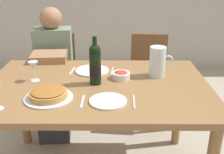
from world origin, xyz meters
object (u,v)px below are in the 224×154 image
diner_left (53,69)px  wine_bottle (95,64)px  baked_tart (48,94)px  salad_bowl (121,75)px  wine_glass_right_diner (33,67)px  dinner_plate_right_setting (108,101)px  dinner_plate_left_setting (92,71)px  chair_right (148,73)px  chair_left (57,72)px  dining_table (97,97)px  water_pitcher (157,63)px

diner_left → wine_bottle: bearing=118.8°
baked_tart → salad_bowl: size_ratio=2.26×
wine_glass_right_diner → dinner_plate_right_setting: wine_glass_right_diner is taller
dinner_plate_left_setting → chair_right: bearing=51.8°
chair_left → chair_right: same height
salad_bowl → diner_left: (-0.60, 0.57, -0.17)m
dining_table → wine_bottle: bearing=132.8°
water_pitcher → chair_left: (-0.88, 0.75, -0.36)m
wine_bottle → baked_tart: bearing=-139.4°
dinner_plate_left_setting → chair_right: size_ratio=0.29×
diner_left → chair_right: 0.93m
salad_bowl → wine_glass_right_diner: size_ratio=0.92×
wine_bottle → chair_right: wine_bottle is taller
water_pitcher → baked_tart: (-0.70, -0.37, -0.07)m
water_pitcher → salad_bowl: 0.27m
diner_left → chair_left: bearing=-90.7°
wine_bottle → chair_left: bearing=116.5°
dining_table → dinner_plate_left_setting: size_ratio=6.00×
wine_glass_right_diner → diner_left: size_ratio=0.12×
baked_tart → diner_left: size_ratio=0.25×
water_pitcher → chair_left: 1.21m
dinner_plate_left_setting → diner_left: size_ratio=0.22×
dining_table → chair_right: (0.46, 0.89, -0.17)m
dining_table → salad_bowl: (0.16, 0.10, 0.12)m
chair_left → chair_right: size_ratio=1.00×
water_pitcher → baked_tart: water_pitcher is taller
wine_glass_right_diner → dinner_plate_left_setting: 0.43m
dinner_plate_right_setting → chair_left: bearing=114.6°
water_pitcher → diner_left: (-0.86, 0.52, -0.24)m
dinner_plate_right_setting → chair_right: chair_right is taller
wine_glass_right_diner → dinner_plate_right_setting: 0.61m
baked_tart → dinner_plate_left_setting: (0.23, 0.46, -0.02)m
dining_table → dinner_plate_left_setting: (-0.05, 0.24, 0.10)m
baked_tart → dinner_plate_left_setting: size_ratio=1.16×
diner_left → dining_table: bearing=119.0°
chair_right → wine_glass_right_diner: bearing=48.6°
dinner_plate_right_setting → chair_left: size_ratio=0.25×
water_pitcher → diner_left: diner_left is taller
dinner_plate_left_setting → chair_right: 0.87m
dining_table → wine_glass_right_diner: 0.48m
chair_left → dining_table: bearing=112.4°
wine_glass_right_diner → dinner_plate_right_setting: bearing=-32.1°
dinner_plate_left_setting → chair_left: bearing=121.4°
salad_bowl → chair_right: bearing=69.4°
dinner_plate_left_setting → chair_left: size_ratio=0.29×
water_pitcher → dinner_plate_left_setting: water_pitcher is taller
diner_left → wine_glass_right_diner: bearing=86.5°
chair_right → dining_table: bearing=68.4°
dining_table → chair_left: chair_left is taller
salad_bowl → water_pitcher: bearing=11.7°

